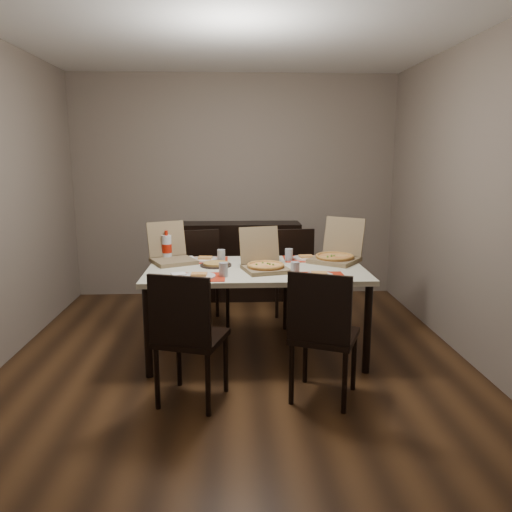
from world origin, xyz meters
The scene contains 19 objects.
ground centered at (0.00, 0.00, -0.01)m, with size 3.80×4.00×0.02m, color #452A15.
room_walls centered at (0.00, 0.43, 1.73)m, with size 3.84×4.02×2.62m.
sideboard centered at (0.00, 1.78, 0.45)m, with size 1.50×0.40×0.90m, color black.
dining_table centered at (0.16, 0.07, 0.68)m, with size 1.80×1.00×0.75m.
chair_near_left centered at (-0.34, -0.82, 0.51)m, with size 0.53×0.53×0.93m.
chair_near_right centered at (0.57, -0.82, 0.51)m, with size 0.55×0.55×0.93m.
chair_far_left centered at (-0.34, 0.92, 0.51)m, with size 0.53×0.53×0.93m.
chair_far_right centered at (0.62, 0.93, 0.51)m, with size 0.47×0.47×0.93m.
setting_near_left centered at (-0.26, -0.24, 0.77)m, with size 0.50×0.30×0.11m.
setting_near_right centered at (0.58, -0.25, 0.77)m, with size 0.44×0.30×0.11m.
setting_far_left centered at (-0.26, 0.37, 0.77)m, with size 0.45×0.30×0.11m.
setting_far_right centered at (0.58, 0.39, 0.77)m, with size 0.46×0.30×0.11m.
napkin_loose centered at (0.16, 0.03, 0.76)m, with size 0.12×0.11×0.02m, color white.
pizza_box_center centered at (0.22, -0.03, 0.81)m, with size 0.42×0.45×0.34m.
pizza_box_right centered at (0.88, 0.29, 0.81)m, with size 0.54×0.55×0.37m.
pizza_box_left centered at (-0.57, 0.33, 0.81)m, with size 0.47×0.49×0.34m.
faina_plate centered at (-0.18, 0.16, 0.76)m, with size 0.27×0.27×0.03m.
dip_bowl centered at (0.34, 0.26, 0.76)m, with size 0.11×0.11×0.03m, color white.
soda_bottle centered at (-0.62, 0.42, 0.86)m, with size 0.09×0.09×0.27m.
Camera 1 is at (-0.03, -3.98, 1.66)m, focal length 35.00 mm.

